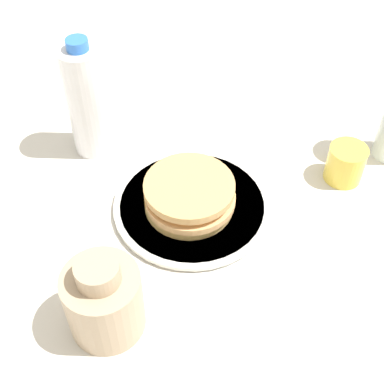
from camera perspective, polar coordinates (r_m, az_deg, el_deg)
name	(u,v)px	position (r m, az deg, el deg)	size (l,w,h in m)	color
ground_plane	(207,214)	(0.88, 1.64, -2.38)	(4.00, 4.00, 0.00)	silver
plate	(192,206)	(0.88, 0.00, -1.46)	(0.26, 0.26, 0.01)	silver
pancake_stack	(190,194)	(0.85, -0.25, -0.24)	(0.15, 0.16, 0.05)	tan
juice_glass	(345,163)	(0.95, 16.05, 2.94)	(0.06, 0.06, 0.07)	yellow
cream_jug	(104,300)	(0.72, -9.39, -11.27)	(0.10, 0.10, 0.14)	tan
water_bottle_near	(87,101)	(0.94, -11.12, 9.54)	(0.07, 0.07, 0.22)	white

